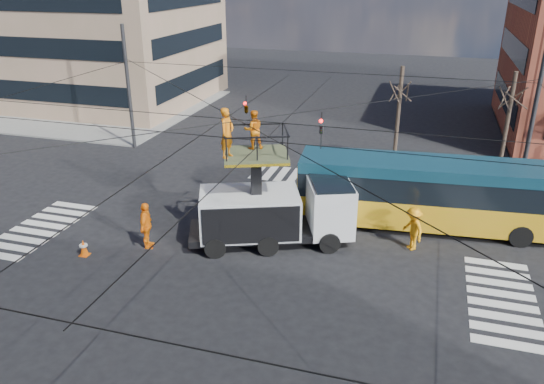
% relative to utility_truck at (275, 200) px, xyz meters
% --- Properties ---
extents(ground, '(120.00, 120.00, 0.00)m').
position_rel_utility_truck_xyz_m(ground, '(-0.81, -1.91, -1.99)').
color(ground, black).
rests_on(ground, ground).
extents(sidewalk_nw, '(18.00, 18.00, 0.12)m').
position_rel_utility_truck_xyz_m(sidewalk_nw, '(-21.81, 19.09, -1.93)').
color(sidewalk_nw, slate).
rests_on(sidewalk_nw, ground).
extents(crosswalks, '(22.40, 22.40, 0.02)m').
position_rel_utility_truck_xyz_m(crosswalks, '(-0.81, -1.91, -1.98)').
color(crosswalks, silver).
rests_on(crosswalks, ground).
extents(overhead_network, '(24.24, 24.24, 8.00)m').
position_rel_utility_truck_xyz_m(overhead_network, '(-0.88, -1.51, 2.30)').
color(overhead_network, '#2D2D30').
rests_on(overhead_network, ground).
extents(tree_a, '(2.00, 2.00, 6.00)m').
position_rel_utility_truck_xyz_m(tree_a, '(4.19, 11.59, 2.63)').
color(tree_a, '#382B21').
rests_on(tree_a, ground).
extents(tree_b, '(2.00, 2.00, 6.00)m').
position_rel_utility_truck_xyz_m(tree_b, '(10.19, 11.59, 2.63)').
color(tree_b, '#382B21').
rests_on(tree_b, ground).
extents(utility_truck, '(7.35, 4.73, 6.15)m').
position_rel_utility_truck_xyz_m(utility_truck, '(0.00, 0.00, 0.00)').
color(utility_truck, black).
rests_on(utility_truck, ground).
extents(city_bus, '(12.41, 3.75, 3.20)m').
position_rel_utility_truck_xyz_m(city_bus, '(6.51, 3.43, -0.27)').
color(city_bus, gold).
rests_on(city_bus, ground).
extents(traffic_cone, '(0.36, 0.36, 0.72)m').
position_rel_utility_truck_xyz_m(traffic_cone, '(-7.31, -3.47, -1.63)').
color(traffic_cone, '#FF600A').
rests_on(traffic_cone, ground).
extents(worker_ground, '(0.74, 1.29, 2.07)m').
position_rel_utility_truck_xyz_m(worker_ground, '(-5.09, -2.07, -0.96)').
color(worker_ground, orange).
rests_on(worker_ground, ground).
extents(flagger, '(1.30, 1.43, 1.92)m').
position_rel_utility_truck_xyz_m(flagger, '(5.79, 1.04, -1.03)').
color(flagger, orange).
rests_on(flagger, ground).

